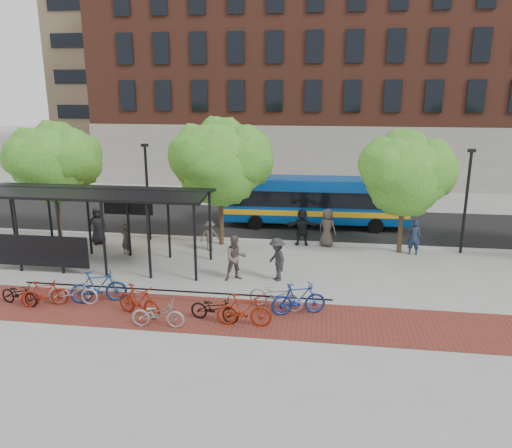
# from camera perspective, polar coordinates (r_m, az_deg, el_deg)

# --- Properties ---
(ground) EXTENTS (160.00, 160.00, 0.00)m
(ground) POSITION_cam_1_polar(r_m,az_deg,el_deg) (22.58, 1.78, -5.15)
(ground) COLOR #9E9E99
(ground) RESTS_ON ground
(asphalt_street) EXTENTS (160.00, 8.00, 0.01)m
(asphalt_street) POSITION_cam_1_polar(r_m,az_deg,el_deg) (30.17, 3.50, 0.12)
(asphalt_street) COLOR black
(asphalt_street) RESTS_ON ground
(curb) EXTENTS (160.00, 0.25, 0.12)m
(curb) POSITION_cam_1_polar(r_m,az_deg,el_deg) (26.33, 2.77, -2.02)
(curb) COLOR #B7B7B2
(curb) RESTS_ON ground
(brick_strip) EXTENTS (24.00, 3.00, 0.01)m
(brick_strip) POSITION_cam_1_polar(r_m,az_deg,el_deg) (18.38, -6.34, -10.19)
(brick_strip) COLOR maroon
(brick_strip) RESTS_ON ground
(bike_rack_rail) EXTENTS (12.00, 0.05, 0.95)m
(bike_rack_rail) POSITION_cam_1_polar(r_m,az_deg,el_deg) (19.50, -9.42, -8.76)
(bike_rack_rail) COLOR black
(bike_rack_rail) RESTS_ON ground
(building_brick) EXTENTS (55.00, 14.00, 20.00)m
(building_brick) POSITION_cam_1_polar(r_m,az_deg,el_deg) (47.70, 18.30, 17.09)
(building_brick) COLOR brown
(building_brick) RESTS_ON ground
(building_tower) EXTENTS (22.00, 22.00, 30.00)m
(building_tower) POSITION_cam_1_polar(r_m,az_deg,el_deg) (64.13, -9.07, 21.46)
(building_tower) COLOR #7A664C
(building_tower) RESTS_ON ground
(bus_shelter) EXTENTS (10.60, 3.07, 3.60)m
(bus_shelter) POSITION_cam_1_polar(r_m,az_deg,el_deg) (23.58, -18.36, 2.55)
(bus_shelter) COLOR black
(bus_shelter) RESTS_ON ground
(tree_a) EXTENTS (4.90, 4.00, 6.18)m
(tree_a) POSITION_cam_1_polar(r_m,az_deg,el_deg) (28.47, -22.04, 6.83)
(tree_a) COLOR #382619
(tree_a) RESTS_ON ground
(tree_b) EXTENTS (5.15, 4.20, 6.47)m
(tree_b) POSITION_cam_1_polar(r_m,az_deg,el_deg) (25.17, -3.90, 7.44)
(tree_b) COLOR #382619
(tree_b) RESTS_ON ground
(tree_c) EXTENTS (4.66, 3.80, 5.92)m
(tree_c) POSITION_cam_1_polar(r_m,az_deg,el_deg) (24.96, 16.86, 5.81)
(tree_c) COLOR #382619
(tree_c) RESTS_ON ground
(lamp_post_left) EXTENTS (0.35, 0.20, 5.12)m
(lamp_post_left) POSITION_cam_1_polar(r_m,az_deg,el_deg) (26.84, -12.32, 3.90)
(lamp_post_left) COLOR black
(lamp_post_left) RESTS_ON ground
(lamp_post_right) EXTENTS (0.35, 0.20, 5.12)m
(lamp_post_right) POSITION_cam_1_polar(r_m,az_deg,el_deg) (26.03, 22.91, 2.69)
(lamp_post_right) COLOR black
(lamp_post_right) RESTS_ON ground
(bus) EXTENTS (10.68, 2.79, 2.86)m
(bus) POSITION_cam_1_polar(r_m,az_deg,el_deg) (29.31, 6.81, 2.88)
(bus) COLOR #083F95
(bus) RESTS_ON ground
(bike_0) EXTENTS (1.76, 0.93, 0.88)m
(bike_0) POSITION_cam_1_polar(r_m,az_deg,el_deg) (20.81, -25.44, -7.23)
(bike_0) COLOR black
(bike_0) RESTS_ON ground
(bike_1) EXTENTS (1.74, 1.05, 1.01)m
(bike_1) POSITION_cam_1_polar(r_m,az_deg,el_deg) (20.28, -23.02, -7.32)
(bike_1) COLOR maroon
(bike_1) RESTS_ON ground
(bike_2) EXTENTS (1.96, 0.83, 1.00)m
(bike_2) POSITION_cam_1_polar(r_m,az_deg,el_deg) (20.07, -20.20, -7.28)
(bike_2) COLOR #ACACAE
(bike_2) RESTS_ON ground
(bike_3) EXTENTS (2.16, 1.24, 1.25)m
(bike_3) POSITION_cam_1_polar(r_m,az_deg,el_deg) (19.88, -17.56, -6.87)
(bike_3) COLOR navy
(bike_3) RESTS_ON ground
(bike_5) EXTENTS (1.98, 1.21, 1.15)m
(bike_5) POSITION_cam_1_polar(r_m,az_deg,el_deg) (18.40, -13.25, -8.53)
(bike_5) COLOR maroon
(bike_5) RESTS_ON ground
(bike_6) EXTENTS (1.85, 0.73, 0.96)m
(bike_6) POSITION_cam_1_polar(r_m,az_deg,el_deg) (17.49, -11.14, -10.04)
(bike_6) COLOR gray
(bike_6) RESTS_ON ground
(bike_8) EXTENTS (1.89, 0.97, 0.95)m
(bike_8) POSITION_cam_1_polar(r_m,az_deg,el_deg) (17.64, -4.76, -9.59)
(bike_8) COLOR black
(bike_8) RESTS_ON ground
(bike_9) EXTENTS (1.92, 0.58, 1.15)m
(bike_9) POSITION_cam_1_polar(r_m,az_deg,el_deg) (17.21, -1.38, -9.83)
(bike_9) COLOR maroon
(bike_9) RESTS_ON ground
(bike_10) EXTENTS (2.19, 1.24, 1.09)m
(bike_10) POSITION_cam_1_polar(r_m,az_deg,el_deg) (18.48, 2.26, -8.10)
(bike_10) COLOR #A7A7A9
(bike_10) RESTS_ON ground
(bike_11) EXTENTS (2.07, 1.15, 1.20)m
(bike_11) POSITION_cam_1_polar(r_m,az_deg,el_deg) (18.07, 4.88, -8.52)
(bike_11) COLOR navy
(bike_11) RESTS_ON ground
(pedestrian_0) EXTENTS (1.13, 0.97, 1.96)m
(pedestrian_0) POSITION_cam_1_polar(r_m,az_deg,el_deg) (27.15, -17.64, -0.19)
(pedestrian_0) COLOR black
(pedestrian_0) RESTS_ON ground
(pedestrian_1) EXTENTS (0.69, 0.61, 1.60)m
(pedestrian_1) POSITION_cam_1_polar(r_m,az_deg,el_deg) (25.09, -14.65, -1.62)
(pedestrian_1) COLOR #403A33
(pedestrian_1) RESTS_ON ground
(pedestrian_3) EXTENTS (1.14, 0.99, 1.53)m
(pedestrian_3) POSITION_cam_1_polar(r_m,az_deg,el_deg) (25.00, -5.30, -1.32)
(pedestrian_3) COLOR #51453C
(pedestrian_3) RESTS_ON ground
(pedestrian_5) EXTENTS (1.82, 0.70, 1.92)m
(pedestrian_5) POSITION_cam_1_polar(r_m,az_deg,el_deg) (25.80, 5.28, -0.34)
(pedestrian_5) COLOR black
(pedestrian_5) RESTS_ON ground
(pedestrian_6) EXTENTS (1.14, 1.02, 1.97)m
(pedestrian_6) POSITION_cam_1_polar(r_m,az_deg,el_deg) (25.77, 8.15, -0.40)
(pedestrian_6) COLOR #463F38
(pedestrian_6) RESTS_ON ground
(pedestrian_7) EXTENTS (0.68, 0.48, 1.77)m
(pedestrian_7) POSITION_cam_1_polar(r_m,az_deg,el_deg) (25.42, 17.59, -1.43)
(pedestrian_7) COLOR #1D2844
(pedestrian_7) RESTS_ON ground
(pedestrian_8) EXTENTS (1.17, 1.07, 1.94)m
(pedestrian_8) POSITION_cam_1_polar(r_m,az_deg,el_deg) (21.04, -2.33, -3.90)
(pedestrian_8) COLOR brown
(pedestrian_8) RESTS_ON ground
(pedestrian_9) EXTENTS (1.21, 1.39, 1.86)m
(pedestrian_9) POSITION_cam_1_polar(r_m,az_deg,el_deg) (20.99, 2.41, -4.06)
(pedestrian_9) COLOR #292929
(pedestrian_9) RESTS_ON ground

